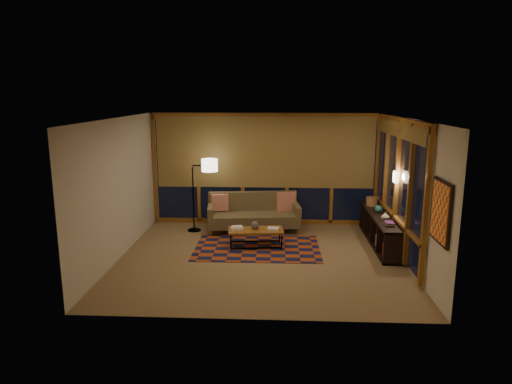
{
  "coord_description": "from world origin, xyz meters",
  "views": [
    {
      "loc": [
        0.33,
        -8.45,
        3.15
      ],
      "look_at": [
        -0.1,
        0.11,
        1.29
      ],
      "focal_mm": 32.0,
      "sensor_mm": 36.0,
      "label": 1
    }
  ],
  "objects_px": {
    "sofa": "(254,213)",
    "floor_lamp": "(193,195)",
    "coffee_table": "(256,238)",
    "bookshelf": "(380,230)"
  },
  "relations": [
    {
      "from": "sofa",
      "to": "bookshelf",
      "type": "distance_m",
      "value": 2.85
    },
    {
      "from": "coffee_table",
      "to": "floor_lamp",
      "type": "xyz_separation_m",
      "value": [
        -1.5,
        1.08,
        0.66
      ]
    },
    {
      "from": "coffee_table",
      "to": "floor_lamp",
      "type": "distance_m",
      "value": 1.96
    },
    {
      "from": "sofa",
      "to": "floor_lamp",
      "type": "distance_m",
      "value": 1.46
    },
    {
      "from": "sofa",
      "to": "coffee_table",
      "type": "distance_m",
      "value": 1.15
    },
    {
      "from": "coffee_table",
      "to": "bookshelf",
      "type": "bearing_deg",
      "value": 0.99
    },
    {
      "from": "sofa",
      "to": "bookshelf",
      "type": "xyz_separation_m",
      "value": [
        2.73,
        -0.81,
        -0.11
      ]
    },
    {
      "from": "coffee_table",
      "to": "sofa",
      "type": "bearing_deg",
      "value": 89.59
    },
    {
      "from": "sofa",
      "to": "floor_lamp",
      "type": "bearing_deg",
      "value": 174.94
    },
    {
      "from": "floor_lamp",
      "to": "bookshelf",
      "type": "distance_m",
      "value": 4.23
    }
  ]
}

